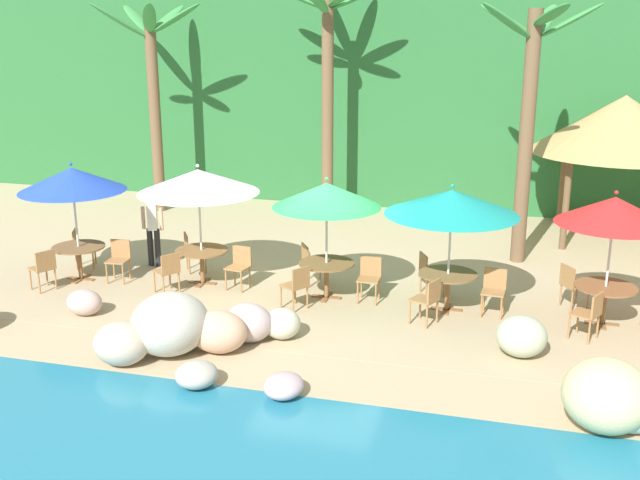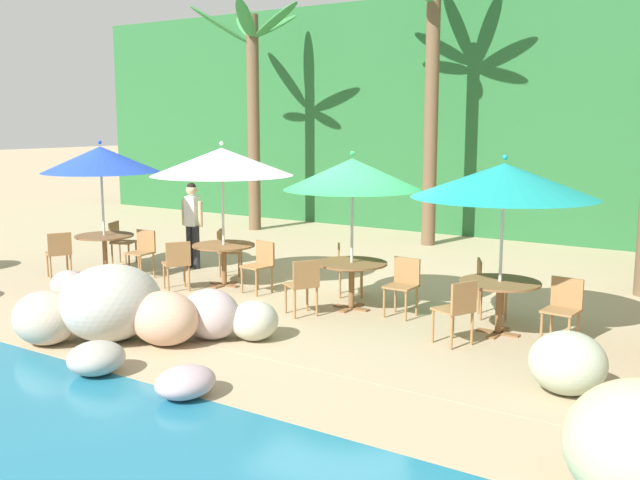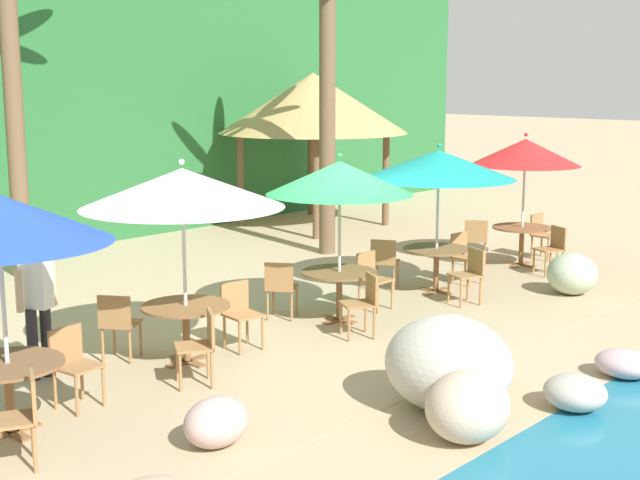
{
  "view_description": "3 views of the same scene",
  "coord_description": "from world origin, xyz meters",
  "views": [
    {
      "loc": [
        3.7,
        -13.56,
        5.31
      ],
      "look_at": [
        -0.07,
        0.23,
        1.14
      ],
      "focal_mm": 42.36,
      "sensor_mm": 36.0,
      "label": 1
    },
    {
      "loc": [
        5.85,
        -9.42,
        2.91
      ],
      "look_at": [
        -0.57,
        0.19,
        1.01
      ],
      "focal_mm": 41.11,
      "sensor_mm": 36.0,
      "label": 2
    },
    {
      "loc": [
        -9.29,
        -8.16,
        3.52
      ],
      "look_at": [
        -0.2,
        0.15,
        1.23
      ],
      "focal_mm": 49.75,
      "sensor_mm": 36.0,
      "label": 3
    }
  ],
  "objects": [
    {
      "name": "rock_seawall",
      "position": [
        0.36,
        -3.01,
        0.39
      ],
      "size": [
        16.54,
        3.33,
        1.02
      ],
      "color": "#B9B6AA",
      "rests_on": "ground"
    },
    {
      "name": "palm_tree_nearest",
      "position": [
        -6.37,
        5.76,
        3.79
      ],
      "size": [
        3.05,
        3.2,
        5.8
      ],
      "color": "brown",
      "rests_on": "ground"
    },
    {
      "name": "terrace_deck",
      "position": [
        0.0,
        0.0,
        0.0
      ],
      "size": [
        18.0,
        5.2,
        0.01
      ],
      "color": "tan",
      "rests_on": "ground"
    },
    {
      "name": "dining_table_green",
      "position": [
        0.11,
        0.05,
        0.61
      ],
      "size": [
        1.1,
        1.1,
        0.74
      ],
      "color": "brown",
      "rests_on": "ground"
    },
    {
      "name": "umbrella_teal",
      "position": [
        2.49,
        0.02,
        2.11
      ],
      "size": [
        2.48,
        2.48,
        2.46
      ],
      "color": "silver",
      "rests_on": "ground"
    },
    {
      "name": "palm_tree_second",
      "position": [
        -1.48,
        6.14,
        4.29
      ],
      "size": [
        3.17,
        3.13,
        6.26
      ],
      "color": "brown",
      "rests_on": "ground"
    },
    {
      "name": "ground_plane",
      "position": [
        0.0,
        0.0,
        0.0
      ],
      "size": [
        120.0,
        120.0,
        0.0
      ],
      "primitive_type": "plane",
      "color": "tan"
    },
    {
      "name": "chair_green_seaward",
      "position": [
        0.96,
        0.15,
        0.51
      ],
      "size": [
        0.42,
        0.43,
        0.87
      ],
      "color": "#9E7042",
      "rests_on": "ground"
    },
    {
      "name": "dining_table_blue",
      "position": [
        -5.21,
        -0.26,
        0.61
      ],
      "size": [
        1.1,
        1.1,
        0.74
      ],
      "color": "brown",
      "rests_on": "ground"
    },
    {
      "name": "chair_blue_inland",
      "position": [
        -5.64,
        0.48,
        0.51
      ],
      "size": [
        0.56,
        0.56,
        0.87
      ],
      "color": "#9E7042",
      "rests_on": "ground"
    },
    {
      "name": "chair_blue_left",
      "position": [
        -5.52,
        -1.06,
        0.51
      ],
      "size": [
        0.57,
        0.57,
        0.87
      ],
      "color": "#9E7042",
      "rests_on": "ground"
    },
    {
      "name": "dining_table_teal",
      "position": [
        2.49,
        0.02,
        0.61
      ],
      "size": [
        1.1,
        1.1,
        0.74
      ],
      "color": "brown",
      "rests_on": "ground"
    },
    {
      "name": "chair_white_seaward",
      "position": [
        -1.75,
        0.15,
        0.51
      ],
      "size": [
        0.48,
        0.49,
        0.87
      ],
      "color": "#9E7042",
      "rests_on": "ground"
    },
    {
      "name": "chair_green_inland",
      "position": [
        -0.42,
        0.73,
        0.51
      ],
      "size": [
        0.59,
        0.58,
        0.87
      ],
      "color": "#9E7042",
      "rests_on": "ground"
    },
    {
      "name": "umbrella_green",
      "position": [
        0.11,
        0.05,
        2.1
      ],
      "size": [
        2.11,
        2.11,
        2.44
      ],
      "color": "silver",
      "rests_on": "ground"
    },
    {
      "name": "umbrella_white",
      "position": [
        -2.61,
        0.19,
        2.19
      ],
      "size": [
        2.47,
        2.47,
        2.54
      ],
      "color": "silver",
      "rests_on": "ground"
    },
    {
      "name": "chair_teal_seaward",
      "position": [
        3.34,
        0.05,
        0.51
      ],
      "size": [
        0.45,
        0.46,
        0.87
      ],
      "color": "#9E7042",
      "rests_on": "ground"
    },
    {
      "name": "chair_teal_inland",
      "position": [
        2.03,
        0.74,
        0.51
      ],
      "size": [
        0.57,
        0.57,
        0.87
      ],
      "color": "#9E7042",
      "rests_on": "ground"
    },
    {
      "name": "chair_teal_left",
      "position": [
        2.23,
        -0.8,
        0.51
      ],
      "size": [
        0.56,
        0.56,
        0.87
      ],
      "color": "#9E7042",
      "rests_on": "ground"
    },
    {
      "name": "dining_table_white",
      "position": [
        -2.61,
        0.19,
        0.61
      ],
      "size": [
        1.1,
        1.1,
        0.74
      ],
      "color": "brown",
      "rests_on": "ground"
    },
    {
      "name": "chair_blue_seaward",
      "position": [
        -4.37,
        -0.08,
        0.51
      ],
      "size": [
        0.46,
        0.47,
        0.87
      ],
      "color": "#9E7042",
      "rests_on": "ground"
    },
    {
      "name": "chair_white_inland",
      "position": [
        -3.14,
        0.85,
        0.51
      ],
      "size": [
        0.59,
        0.58,
        0.87
      ],
      "color": "#9E7042",
      "rests_on": "ground"
    },
    {
      "name": "waiter_in_white",
      "position": [
        -4.13,
        1.02,
        0.99
      ],
      "size": [
        0.52,
        0.39,
        1.7
      ],
      "color": "#232328",
      "rests_on": "ground"
    },
    {
      "name": "foliage_backdrop",
      "position": [
        0.0,
        9.0,
        3.0
      ],
      "size": [
        28.0,
        2.4,
        6.0
      ],
      "color": "#286633",
      "rests_on": "ground"
    },
    {
      "name": "umbrella_blue",
      "position": [
        -5.21,
        -0.26,
        2.17
      ],
      "size": [
        2.18,
        2.18,
        2.53
      ],
      "color": "silver",
      "rests_on": "ground"
    },
    {
      "name": "chair_green_left",
      "position": [
        -0.26,
        -0.72,
        0.51
      ],
      "size": [
        0.58,
        0.58,
        0.87
      ],
      "color": "#9E7042",
      "rests_on": "ground"
    },
    {
      "name": "chair_white_left",
      "position": [
        -3.0,
        -0.57,
        0.51
      ],
      "size": [
        0.59,
        0.59,
        0.87
      ],
      "color": "#9E7042",
      "rests_on": "ground"
    }
  ]
}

